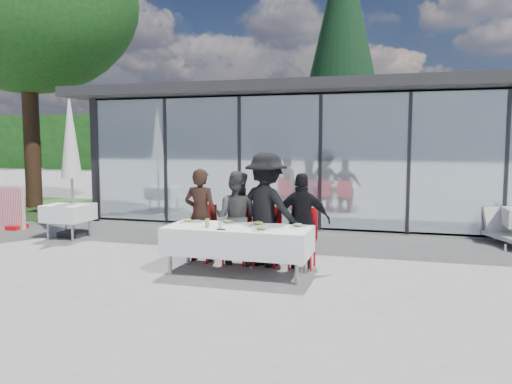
% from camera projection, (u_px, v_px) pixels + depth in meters
% --- Properties ---
extents(ground, '(90.00, 90.00, 0.00)m').
position_uv_depth(ground, '(218.00, 271.00, 8.01)').
color(ground, gray).
rests_on(ground, ground).
extents(pavilion, '(14.80, 8.80, 3.44)m').
position_uv_depth(pavilion, '(373.00, 140.00, 15.07)').
color(pavilion, gray).
rests_on(pavilion, ground).
extents(treeline, '(62.50, 2.00, 4.40)m').
position_uv_depth(treeline, '(329.00, 142.00, 35.15)').
color(treeline, '#133D13').
rests_on(treeline, ground).
extents(dining_table, '(2.26, 0.96, 0.75)m').
position_uv_depth(dining_table, '(238.00, 240.00, 7.76)').
color(dining_table, white).
rests_on(dining_table, ground).
extents(diner_a, '(0.59, 0.59, 1.62)m').
position_uv_depth(diner_a, '(201.00, 215.00, 8.61)').
color(diner_a, black).
rests_on(diner_a, ground).
extents(diner_chair_a, '(0.44, 0.44, 0.97)m').
position_uv_depth(diner_chair_a, '(203.00, 230.00, 8.72)').
color(diner_chair_a, red).
rests_on(diner_chair_a, ground).
extents(diner_b, '(0.82, 0.82, 1.58)m').
position_uv_depth(diner_b, '(236.00, 218.00, 8.43)').
color(diner_b, '#444444').
rests_on(diner_b, ground).
extents(diner_chair_b, '(0.44, 0.44, 0.97)m').
position_uv_depth(diner_chair_b, '(238.00, 231.00, 8.54)').
color(diner_chair_b, red).
rests_on(diner_chair_b, ground).
extents(diner_c, '(1.54, 1.54, 1.89)m').
position_uv_depth(diner_c, '(266.00, 210.00, 8.28)').
color(diner_c, black).
rests_on(diner_c, ground).
extents(diner_chair_c, '(0.44, 0.44, 0.97)m').
position_uv_depth(diner_chair_c, '(268.00, 233.00, 8.40)').
color(diner_chair_c, red).
rests_on(diner_chair_c, ground).
extents(diner_d, '(1.02, 1.02, 1.56)m').
position_uv_depth(diner_d, '(302.00, 221.00, 8.13)').
color(diner_d, black).
rests_on(diner_d, ground).
extents(diner_chair_d, '(0.44, 0.44, 0.97)m').
position_uv_depth(diner_chair_d, '(303.00, 235.00, 8.23)').
color(diner_chair_d, red).
rests_on(diner_chair_d, ground).
extents(plate_a, '(0.28, 0.28, 0.07)m').
position_uv_depth(plate_a, '(188.00, 221.00, 8.14)').
color(plate_a, white).
rests_on(plate_a, dining_table).
extents(plate_b, '(0.28, 0.28, 0.07)m').
position_uv_depth(plate_b, '(228.00, 222.00, 8.02)').
color(plate_b, white).
rests_on(plate_b, dining_table).
extents(plate_c, '(0.28, 0.28, 0.07)m').
position_uv_depth(plate_c, '(258.00, 224.00, 7.87)').
color(plate_c, white).
rests_on(plate_c, dining_table).
extents(plate_d, '(0.28, 0.28, 0.07)m').
position_uv_depth(plate_d, '(298.00, 226.00, 7.66)').
color(plate_d, white).
rests_on(plate_d, dining_table).
extents(plate_extra, '(0.28, 0.28, 0.07)m').
position_uv_depth(plate_extra, '(261.00, 229.00, 7.38)').
color(plate_extra, white).
rests_on(plate_extra, dining_table).
extents(juice_bottle, '(0.06, 0.06, 0.14)m').
position_uv_depth(juice_bottle, '(207.00, 223.00, 7.67)').
color(juice_bottle, '#92B149').
rests_on(juice_bottle, dining_table).
extents(drinking_glasses, '(0.07, 0.07, 0.10)m').
position_uv_depth(drinking_glasses, '(221.00, 225.00, 7.55)').
color(drinking_glasses, silver).
rests_on(drinking_glasses, dining_table).
extents(folded_eyeglasses, '(0.14, 0.03, 0.01)m').
position_uv_depth(folded_eyeglasses, '(221.00, 229.00, 7.45)').
color(folded_eyeglasses, black).
rests_on(folded_eyeglasses, dining_table).
extents(spare_table_left, '(0.86, 0.86, 0.74)m').
position_uv_depth(spare_table_left, '(69.00, 213.00, 10.73)').
color(spare_table_left, white).
rests_on(spare_table_left, ground).
extents(market_umbrella, '(0.50, 0.50, 3.00)m').
position_uv_depth(market_umbrella, '(71.00, 147.00, 10.82)').
color(market_umbrella, black).
rests_on(market_umbrella, ground).
extents(lounger, '(1.04, 1.46, 0.72)m').
position_uv_depth(lounger, '(509.00, 232.00, 10.04)').
color(lounger, silver).
rests_on(lounger, ground).
extents(deciduous_tree, '(7.04, 6.40, 9.38)m').
position_uv_depth(deciduous_tree, '(26.00, 0.00, 15.45)').
color(deciduous_tree, '#382316').
rests_on(deciduous_tree, ground).
extents(conifer_tree, '(4.00, 4.00, 10.50)m').
position_uv_depth(conifer_tree, '(342.00, 44.00, 19.74)').
color(conifer_tree, '#382316').
rests_on(conifer_tree, ground).
extents(grass_patch, '(5.00, 5.00, 0.02)m').
position_uv_depth(grass_patch, '(35.00, 207.00, 16.07)').
color(grass_patch, '#385926').
rests_on(grass_patch, ground).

